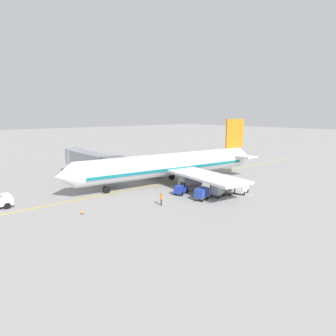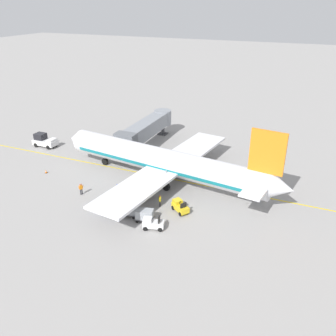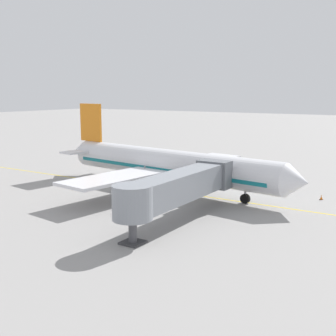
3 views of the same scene
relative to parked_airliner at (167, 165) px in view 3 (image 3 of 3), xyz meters
name	(u,v)px [view 3 (image 3 of 3)]	position (x,y,z in m)	size (l,w,h in m)	color
ground_plane	(153,189)	(1.05, -1.47, -3.19)	(400.00, 400.00, 0.00)	gray
gate_lead_in_line	(153,189)	(1.05, -1.47, -3.18)	(0.24, 80.00, 0.01)	gold
parked_airliner	(167,165)	(0.00, 0.00, 0.00)	(30.42, 37.32, 10.63)	silver
jet_bridge	(178,187)	(11.70, 8.72, 0.27)	(17.43, 3.50, 4.98)	gray
baggage_tug_lead	(212,178)	(-6.10, 3.37, -2.47)	(2.04, 2.77, 1.62)	#1E339E
baggage_tug_trailing	(188,168)	(-11.74, -3.71, -2.47)	(1.91, 2.74, 1.62)	silver
baggage_tug_spare	(162,171)	(-6.92, -5.27, -2.47)	(2.44, 2.73, 1.62)	gold
baggage_cart_front	(223,172)	(-10.06, 3.17, -2.24)	(1.76, 2.98, 1.58)	#4C4C51
baggage_cart_second_in_train	(207,170)	(-10.51, 0.26, -2.24)	(1.76, 2.98, 1.58)	#4C4C51
baggage_cart_third_in_train	(193,168)	(-10.72, -2.14, -2.24)	(1.76, 2.98, 1.58)	#4C4C51
ground_crew_wing_walker	(257,178)	(-8.34, 8.94, -2.23)	(0.65, 0.47, 1.69)	#232328
ground_crew_loader	(179,172)	(-6.85, -2.43, -2.23)	(0.72, 0.33, 1.69)	#232328
safety_cone_nose_left	(321,197)	(-4.89, 18.15, -2.90)	(0.36, 0.36, 0.59)	black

